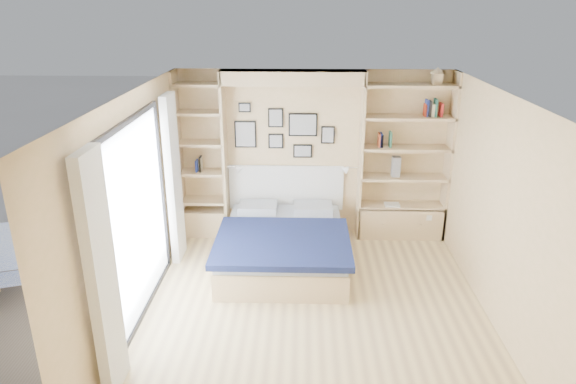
{
  "coord_description": "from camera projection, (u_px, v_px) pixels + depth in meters",
  "views": [
    {
      "loc": [
        -0.15,
        -5.16,
        3.4
      ],
      "look_at": [
        -0.33,
        0.9,
        1.14
      ],
      "focal_mm": 32.0,
      "sensor_mm": 36.0,
      "label": 1
    }
  ],
  "objects": [
    {
      "name": "reading_lamps",
      "position": [
        292.0,
        168.0,
        7.51
      ],
      "size": [
        1.92,
        0.12,
        0.15
      ],
      "color": "silver",
      "rests_on": "ground"
    },
    {
      "name": "ground",
      "position": [
        314.0,
        310.0,
        6.02
      ],
      "size": [
        4.5,
        4.5,
        0.0
      ],
      "primitive_type": "plane",
      "color": "#E2C788",
      "rests_on": "ground"
    },
    {
      "name": "room_shell",
      "position": [
        285.0,
        180.0,
        7.07
      ],
      "size": [
        4.5,
        4.5,
        4.5
      ],
      "color": "#E2BB8A",
      "rests_on": "ground"
    },
    {
      "name": "bed",
      "position": [
        284.0,
        244.0,
        7.02
      ],
      "size": [
        1.74,
        2.15,
        1.07
      ],
      "color": "#CFB780",
      "rests_on": "ground"
    },
    {
      "name": "deck_chair",
      "position": [
        14.0,
        263.0,
        6.25
      ],
      "size": [
        0.76,
        0.97,
        0.86
      ],
      "rotation": [
        0.0,
        0.0,
        0.34
      ],
      "color": "tan",
      "rests_on": "ground"
    },
    {
      "name": "photo_gallery",
      "position": [
        282.0,
        131.0,
        7.55
      ],
      "size": [
        1.48,
        0.02,
        0.82
      ],
      "color": "black",
      "rests_on": "ground"
    },
    {
      "name": "deck",
      "position": [
        12.0,
        305.0,
        6.12
      ],
      "size": [
        3.2,
        4.0,
        0.05
      ],
      "primitive_type": "cube",
      "color": "#67594C",
      "rests_on": "ground"
    },
    {
      "name": "shelf_decor",
      "position": [
        388.0,
        128.0,
        7.33
      ],
      "size": [
        3.54,
        0.23,
        2.03
      ],
      "color": "#993B1C",
      "rests_on": "ground"
    }
  ]
}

